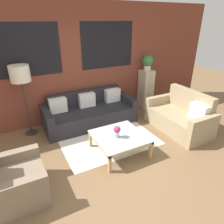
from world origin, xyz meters
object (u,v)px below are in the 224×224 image
object	(u,v)px
settee_vintage	(180,117)
potted_plant	(148,62)
couch_dark	(90,113)
floor_lamp	(20,76)
flower_vase	(117,131)
coffee_table	(119,138)
drawer_cabinet	(146,89)
armchair_corner	(14,182)

from	to	relation	value
settee_vintage	potted_plant	bearing A→B (deg)	86.60
couch_dark	settee_vintage	world-z (taller)	settee_vintage
floor_lamp	flower_vase	bearing A→B (deg)	-49.00
potted_plant	floor_lamp	bearing A→B (deg)	-179.05
settee_vintage	coffee_table	world-z (taller)	settee_vintage
settee_vintage	floor_lamp	size ratio (longest dim) A/B	0.97
couch_dark	drawer_cabinet	distance (m)	1.89
coffee_table	potted_plant	size ratio (longest dim) A/B	2.32
coffee_table	flower_vase	distance (m)	0.20
coffee_table	floor_lamp	world-z (taller)	floor_lamp
potted_plant	drawer_cabinet	bearing A→B (deg)	-90.00
floor_lamp	potted_plant	xyz separation A→B (m)	(3.25, 0.05, -0.02)
potted_plant	flower_vase	distance (m)	2.62
couch_dark	potted_plant	xyz separation A→B (m)	(1.85, 0.22, 1.04)
drawer_cabinet	potted_plant	size ratio (longest dim) A/B	2.69
armchair_corner	flower_vase	size ratio (longest dim) A/B	3.59
couch_dark	potted_plant	size ratio (longest dim) A/B	5.45
coffee_table	floor_lamp	bearing A→B (deg)	132.85
floor_lamp	settee_vintage	bearing A→B (deg)	-24.66
settee_vintage	floor_lamp	bearing A→B (deg)	155.34
floor_lamp	drawer_cabinet	size ratio (longest dim) A/B	1.43
drawer_cabinet	potted_plant	world-z (taller)	potted_plant
coffee_table	drawer_cabinet	world-z (taller)	drawer_cabinet
floor_lamp	flower_vase	size ratio (longest dim) A/B	6.58
settee_vintage	floor_lamp	distance (m)	3.63
flower_vase	floor_lamp	bearing A→B (deg)	131.00
couch_dark	armchair_corner	size ratio (longest dim) A/B	2.60
drawer_cabinet	coffee_table	bearing A→B (deg)	-137.99
coffee_table	potted_plant	world-z (taller)	potted_plant
armchair_corner	potted_plant	size ratio (longest dim) A/B	2.10
couch_dark	armchair_corner	bearing A→B (deg)	-138.03
armchair_corner	drawer_cabinet	size ratio (longest dim) A/B	0.78
flower_vase	potted_plant	bearing A→B (deg)	41.39
couch_dark	settee_vintage	size ratio (longest dim) A/B	1.47
armchair_corner	flower_vase	bearing A→B (deg)	7.29
couch_dark	floor_lamp	world-z (taller)	floor_lamp
floor_lamp	flower_vase	distance (m)	2.27
settee_vintage	potted_plant	distance (m)	1.82
couch_dark	flower_vase	xyz separation A→B (m)	(-0.01, -1.42, 0.23)
drawer_cabinet	flower_vase	size ratio (longest dim) A/B	4.59
armchair_corner	floor_lamp	size ratio (longest dim) A/B	0.55
potted_plant	flower_vase	size ratio (longest dim) A/B	1.71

